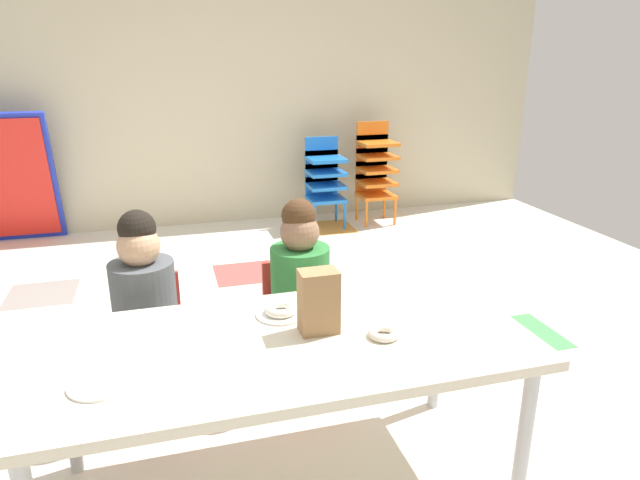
% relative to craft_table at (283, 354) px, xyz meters
% --- Properties ---
extents(ground_plane, '(6.30, 5.53, 0.02)m').
position_rel_craft_table_xyz_m(ground_plane, '(0.17, 0.79, -0.56)').
color(ground_plane, silver).
extents(back_wall, '(6.30, 0.10, 2.57)m').
position_rel_craft_table_xyz_m(back_wall, '(0.17, 3.55, 0.73)').
color(back_wall, beige).
rests_on(back_wall, ground_plane).
extents(craft_table, '(1.65, 0.75, 0.61)m').
position_rel_craft_table_xyz_m(craft_table, '(0.00, 0.00, 0.00)').
color(craft_table, beige).
rests_on(craft_table, ground_plane).
extents(seated_child_near_camera, '(0.32, 0.32, 0.92)m').
position_rel_craft_table_xyz_m(seated_child_near_camera, '(-0.45, 0.60, 0.00)').
color(seated_child_near_camera, red).
rests_on(seated_child_near_camera, ground_plane).
extents(seated_child_middle_seat, '(0.32, 0.32, 0.92)m').
position_rel_craft_table_xyz_m(seated_child_middle_seat, '(0.21, 0.60, 0.00)').
color(seated_child_middle_seat, red).
rests_on(seated_child_middle_seat, ground_plane).
extents(kid_chair_blue_stack, '(0.32, 0.30, 0.80)m').
position_rel_craft_table_xyz_m(kid_chair_blue_stack, '(1.06, 3.12, -0.10)').
color(kid_chair_blue_stack, blue).
rests_on(kid_chair_blue_stack, ground_plane).
extents(kid_chair_orange_stack, '(0.32, 0.30, 0.92)m').
position_rel_craft_table_xyz_m(kid_chair_orange_stack, '(1.55, 3.12, -0.04)').
color(kid_chair_orange_stack, orange).
rests_on(kid_chair_orange_stack, ground_plane).
extents(paper_bag_brown, '(0.13, 0.09, 0.22)m').
position_rel_craft_table_xyz_m(paper_bag_brown, '(0.13, 0.03, 0.16)').
color(paper_bag_brown, '#9E754C').
rests_on(paper_bag_brown, craft_table).
extents(paper_plate_near_edge, '(0.18, 0.18, 0.01)m').
position_rel_craft_table_xyz_m(paper_plate_near_edge, '(0.03, 0.18, 0.06)').
color(paper_plate_near_edge, white).
rests_on(paper_plate_near_edge, craft_table).
extents(paper_plate_center_table, '(0.18, 0.18, 0.01)m').
position_rel_craft_table_xyz_m(paper_plate_center_table, '(-0.56, -0.12, 0.06)').
color(paper_plate_center_table, white).
rests_on(paper_plate_center_table, craft_table).
extents(donut_powdered_on_plate, '(0.12, 0.12, 0.03)m').
position_rel_craft_table_xyz_m(donut_powdered_on_plate, '(0.03, 0.18, 0.08)').
color(donut_powdered_on_plate, white).
rests_on(donut_powdered_on_plate, craft_table).
extents(donut_powdered_loose, '(0.11, 0.11, 0.03)m').
position_rel_craft_table_xyz_m(donut_powdered_loose, '(0.33, -0.07, 0.07)').
color(donut_powdered_loose, white).
rests_on(donut_powdered_loose, craft_table).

